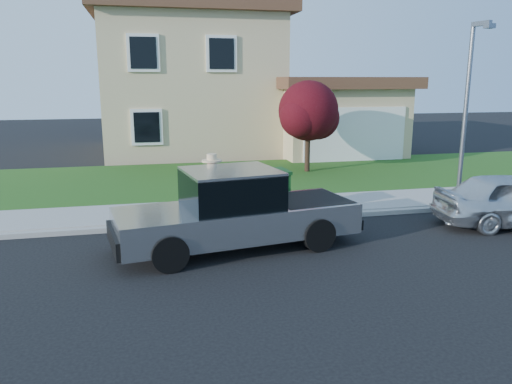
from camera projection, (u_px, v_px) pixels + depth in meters
ground at (273, 264)px, 9.82m from camera, size 80.00×80.00×0.00m
curb at (282, 219)px, 12.78m from camera, size 40.00×0.20×0.12m
sidewalk at (271, 208)px, 13.82m from camera, size 40.00×2.00×0.15m
lawn at (240, 178)px, 18.11m from camera, size 40.00×7.00×0.10m
house at (216, 87)px, 24.99m from camera, size 14.00×11.30×6.85m
pickup_truck at (236, 212)px, 10.57m from camera, size 5.44×2.57×1.72m
woman at (212, 196)px, 11.61m from camera, size 0.74×0.63×1.88m
ornamental_tree at (309, 114)px, 18.73m from camera, size 2.50×2.25×3.43m
trash_bin at (274, 192)px, 12.80m from camera, size 0.76×0.86×1.15m
street_lamp at (468, 107)px, 13.05m from camera, size 0.31×0.65×4.97m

